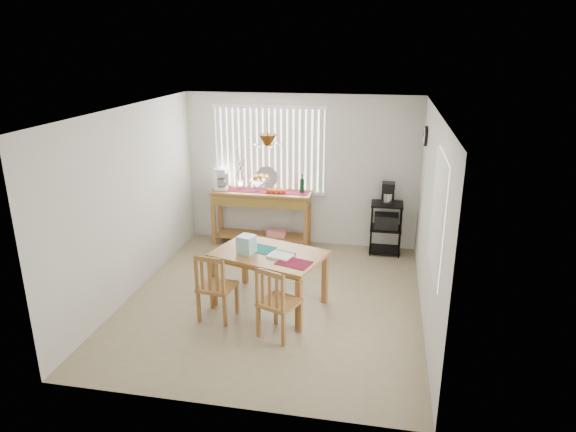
% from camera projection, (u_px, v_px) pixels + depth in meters
% --- Properties ---
extents(ground, '(4.00, 4.50, 0.01)m').
position_uv_depth(ground, '(274.00, 300.00, 7.12)').
color(ground, gray).
extents(room_shell, '(4.20, 4.70, 2.70)m').
position_uv_depth(room_shell, '(273.00, 181.00, 6.59)').
color(room_shell, silver).
rests_on(room_shell, ground).
extents(sideboard, '(1.73, 0.49, 0.97)m').
position_uv_depth(sideboard, '(262.00, 205.00, 8.85)').
color(sideboard, '#9A6834').
rests_on(sideboard, ground).
extents(sideboard_items, '(1.64, 0.41, 0.74)m').
position_uv_depth(sideboard_items, '(246.00, 182.00, 8.79)').
color(sideboard_items, maroon).
rests_on(sideboard_items, sideboard).
extents(wire_cart, '(0.52, 0.41, 0.88)m').
position_uv_depth(wire_cart, '(386.00, 223.00, 8.55)').
color(wire_cart, black).
rests_on(wire_cart, ground).
extents(cart_items, '(0.21, 0.25, 0.36)m').
position_uv_depth(cart_items, '(388.00, 193.00, 8.39)').
color(cart_items, black).
rests_on(cart_items, wire_cart).
extents(dining_table, '(1.61, 1.28, 0.75)m').
position_uv_depth(dining_table, '(269.00, 259.00, 6.80)').
color(dining_table, '#9A6834').
rests_on(dining_table, ground).
extents(table_items, '(1.06, 0.80, 0.24)m').
position_uv_depth(table_items, '(255.00, 247.00, 6.71)').
color(table_items, '#126A5F').
rests_on(table_items, dining_table).
extents(chair_left, '(0.48, 0.48, 0.92)m').
position_uv_depth(chair_left, '(216.00, 287.00, 6.49)').
color(chair_left, '#9A6834').
rests_on(chair_left, ground).
extents(chair_right, '(0.56, 0.56, 0.92)m').
position_uv_depth(chair_right, '(277.00, 303.00, 6.09)').
color(chair_right, '#9A6834').
rests_on(chair_right, ground).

